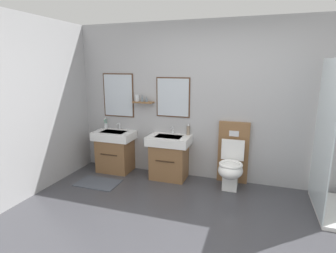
% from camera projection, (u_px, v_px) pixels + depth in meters
% --- Properties ---
extents(ground_plane, '(6.39, 5.15, 0.10)m').
position_uv_depth(ground_plane, '(191.00, 251.00, 2.84)').
color(ground_plane, '#3D3D42').
rests_on(ground_plane, ground).
extents(wall_back, '(5.19, 0.27, 2.56)m').
position_uv_depth(wall_back, '(220.00, 103.00, 4.32)').
color(wall_back, '#A8A8AA').
rests_on(wall_back, ground).
extents(bath_mat, '(0.68, 0.44, 0.01)m').
position_uv_depth(bath_mat, '(98.00, 183.00, 4.37)').
color(bath_mat, '#474C56').
rests_on(bath_mat, ground).
extents(vanity_sink_left, '(0.69, 0.49, 0.73)m').
position_uv_depth(vanity_sink_left, '(115.00, 150.00, 4.83)').
color(vanity_sink_left, brown).
rests_on(vanity_sink_left, ground).
extents(tap_on_left_sink, '(0.03, 0.13, 0.11)m').
position_uv_depth(tap_on_left_sink, '(119.00, 125.00, 4.90)').
color(tap_on_left_sink, silver).
rests_on(tap_on_left_sink, vanity_sink_left).
extents(vanity_sink_right, '(0.69, 0.49, 0.73)m').
position_uv_depth(vanity_sink_right, '(169.00, 156.00, 4.51)').
color(vanity_sink_right, brown).
rests_on(vanity_sink_right, ground).
extents(tap_on_right_sink, '(0.03, 0.13, 0.11)m').
position_uv_depth(tap_on_right_sink, '(172.00, 129.00, 4.59)').
color(tap_on_right_sink, silver).
rests_on(tap_on_right_sink, vanity_sink_right).
extents(toilet, '(0.48, 0.63, 1.00)m').
position_uv_depth(toilet, '(232.00, 163.00, 4.20)').
color(toilet, brown).
rests_on(toilet, ground).
extents(toothbrush_cup, '(0.07, 0.07, 0.20)m').
position_uv_depth(toothbrush_cup, '(106.00, 125.00, 4.98)').
color(toothbrush_cup, silver).
rests_on(toothbrush_cup, vanity_sink_left).
extents(soap_dispenser, '(0.06, 0.06, 0.18)m').
position_uv_depth(soap_dispenser, '(188.00, 130.00, 4.50)').
color(soap_dispenser, gray).
rests_on(soap_dispenser, vanity_sink_right).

